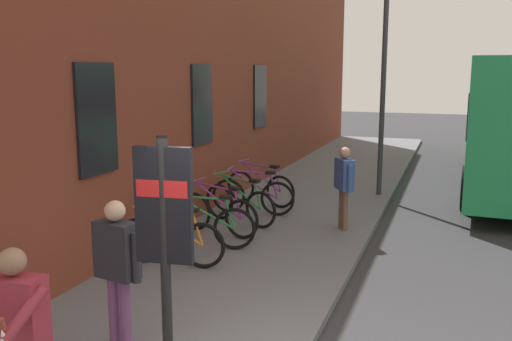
{
  "coord_description": "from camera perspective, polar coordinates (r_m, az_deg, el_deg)",
  "views": [
    {
      "loc": [
        -4.69,
        -1.36,
        3.12
      ],
      "look_at": [
        2.83,
        1.36,
        1.64
      ],
      "focal_mm": 39.03,
      "sensor_mm": 36.0,
      "label": 1
    }
  ],
  "objects": [
    {
      "name": "station_facade",
      "position": [
        14.64,
        -0.82,
        12.98
      ],
      "size": [
        22.0,
        0.65,
        7.54
      ],
      "color": "brown",
      "rests_on": "ground"
    },
    {
      "name": "tourist_with_hotdogs",
      "position": [
        4.9,
        -23.44,
        -14.35
      ],
      "size": [
        0.59,
        0.63,
        1.64
      ],
      "color": "maroon",
      "rests_on": "sidewalk_pavement"
    },
    {
      "name": "pedestrian_by_facade",
      "position": [
        6.13,
        -14.04,
        -8.85
      ],
      "size": [
        0.32,
        0.62,
        1.65
      ],
      "color": "#723F72",
      "rests_on": "sidewalk_pavement"
    },
    {
      "name": "bicycle_leaning_wall",
      "position": [
        9.4,
        -5.37,
        -5.72
      ],
      "size": [
        0.62,
        1.72,
        0.97
      ],
      "color": "black",
      "rests_on": "sidewalk_pavement"
    },
    {
      "name": "bicycle_end_of_row",
      "position": [
        10.86,
        -1.67,
        -3.47
      ],
      "size": [
        0.69,
        1.7,
        0.97
      ],
      "color": "black",
      "rests_on": "sidewalk_pavement"
    },
    {
      "name": "bicycle_far_end",
      "position": [
        10.18,
        -3.91,
        -4.43
      ],
      "size": [
        0.56,
        1.74,
        0.97
      ],
      "color": "black",
      "rests_on": "sidewalk_pavement"
    },
    {
      "name": "pedestrian_crossing_street",
      "position": [
        10.49,
        9.02,
        -0.92
      ],
      "size": [
        0.51,
        0.44,
        1.57
      ],
      "color": "brown",
      "rests_on": "sidewalk_pavement"
    },
    {
      "name": "bicycle_under_window",
      "position": [
        11.55,
        -0.29,
        -2.62
      ],
      "size": [
        0.48,
        1.77,
        0.97
      ],
      "color": "black",
      "rests_on": "sidewalk_pavement"
    },
    {
      "name": "transit_info_sign",
      "position": [
        5.25,
        -9.39,
        -5.16
      ],
      "size": [
        0.15,
        0.56,
        2.4
      ],
      "color": "black",
      "rests_on": "sidewalk_pavement"
    },
    {
      "name": "bicycle_mid_rack",
      "position": [
        8.69,
        -8.75,
        -7.16
      ],
      "size": [
        0.48,
        1.77,
        0.97
      ],
      "color": "black",
      "rests_on": "sidewalk_pavement"
    },
    {
      "name": "ground",
      "position": [
        11.14,
        17.29,
        -6.3
      ],
      "size": [
        60.0,
        60.0,
        0.0
      ],
      "primitive_type": "plane",
      "color": "#2D2D30"
    },
    {
      "name": "bicycle_by_door",
      "position": [
        12.34,
        0.47,
        -1.77
      ],
      "size": [
        0.59,
        1.73,
        0.97
      ],
      "color": "black",
      "rests_on": "sidewalk_pavement"
    },
    {
      "name": "street_lamp",
      "position": [
        13.44,
        13.0,
        10.75
      ],
      "size": [
        0.28,
        0.28,
        5.3
      ],
      "color": "#333338",
      "rests_on": "sidewalk_pavement"
    },
    {
      "name": "sidewalk_pavement",
      "position": [
        13.42,
        5.94,
        -2.79
      ],
      "size": [
        24.0,
        3.5,
        0.12
      ],
      "primitive_type": "cube",
      "color": "slate",
      "rests_on": "ground"
    }
  ]
}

